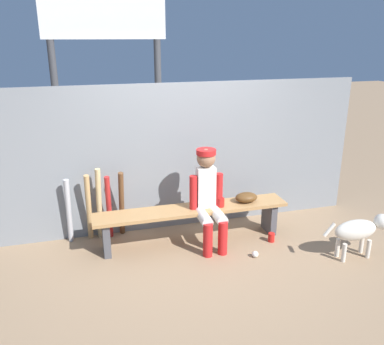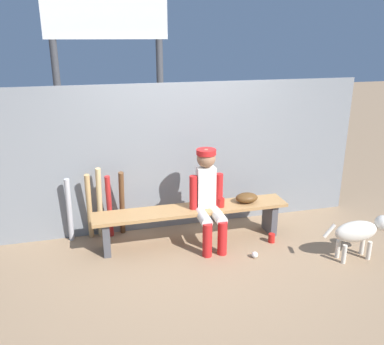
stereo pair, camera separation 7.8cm
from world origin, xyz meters
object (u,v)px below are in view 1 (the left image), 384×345
bat_aluminum_silver (69,211)px  bat_aluminum_red (109,207)px  cup_on_ground (271,237)px  scoreboard (109,37)px  cup_on_bench (221,202)px  bat_wood_tan (89,208)px  baseball_glove (246,197)px  dugout_bench (192,216)px  baseball (255,254)px  player_seated (209,195)px  bat_wood_natural (99,204)px  dog (360,230)px  bat_wood_dark (122,204)px

bat_aluminum_silver → bat_aluminum_red: bearing=-4.6°
cup_on_ground → scoreboard: size_ratio=0.03×
bat_aluminum_silver → cup_on_bench: size_ratio=7.47×
bat_wood_tan → bat_aluminum_silver: (-0.24, 0.01, -0.02)m
baseball_glove → cup_on_ground: size_ratio=2.55×
dugout_bench → baseball_glove: size_ratio=8.42×
dugout_bench → bat_wood_tan: 1.25m
baseball_glove → bat_wood_tan: bearing=168.7°
bat_wood_tan → cup_on_bench: bat_wood_tan is taller
bat_aluminum_red → bat_wood_tan: size_ratio=0.96×
bat_wood_tan → bat_aluminum_red: bearing=-6.1°
bat_aluminum_red → baseball: bat_aluminum_red is taller
bat_aluminum_silver → cup_on_bench: (1.78, -0.44, 0.09)m
player_seated → bat_aluminum_red: player_seated is taller
player_seated → cup_on_ground: player_seated is taller
dugout_bench → cup_on_bench: size_ratio=21.44×
bat_wood_natural → dog: bat_wood_natural is taller
bat_wood_dark → baseball_glove: bearing=-13.6°
baseball → cup_on_ground: bearing=40.2°
bat_wood_dark → bat_wood_natural: (-0.27, 0.02, 0.02)m
baseball_glove → bat_wood_natural: (-1.76, 0.38, -0.04)m
bat_aluminum_silver → scoreboard: scoreboard is taller
dugout_bench → cup_on_ground: 1.02m
dugout_bench → bat_wood_tan: (-1.19, 0.38, 0.09)m
player_seated → bat_wood_natural: (-1.24, 0.49, -0.17)m
scoreboard → dog: (2.43, -2.54, -2.05)m
cup_on_ground → bat_aluminum_silver: bearing=164.5°
bat_aluminum_silver → cup_on_ground: size_ratio=7.47×
bat_wood_dark → dog: bearing=-25.7°
baseball_glove → baseball: (-0.10, -0.56, -0.47)m
dugout_bench → bat_wood_tan: bat_wood_tan is taller
player_seated → cup_on_bench: player_seated is taller
bat_aluminum_silver → cup_on_ground: bearing=-15.5°
dugout_bench → player_seated: player_seated is taller
baseball → cup_on_bench: 0.73m
bat_wood_tan → cup_on_ground: 2.26m
dugout_bench → baseball: dugout_bench is taller
bat_wood_tan → scoreboard: scoreboard is taller
scoreboard → dog: bearing=-46.2°
bat_aluminum_silver → bat_wood_dark: bearing=-2.5°
cup_on_bench → dugout_bench: bearing=171.4°
dog → player_seated: bearing=154.4°
bat_wood_tan → baseball: bearing=-27.6°
cup_on_ground → dog: size_ratio=0.13×
baseball_glove → bat_aluminum_red: size_ratio=0.33×
bat_wood_dark → bat_wood_tan: bat_wood_dark is taller
bat_wood_dark → bat_aluminum_red: bearing=-176.1°
dugout_bench → cup_on_ground: size_ratio=21.44×
bat_aluminum_silver → baseball: 2.26m
baseball_glove → baseball: 0.74m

